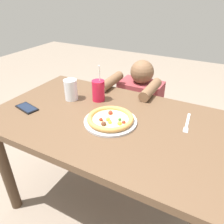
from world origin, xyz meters
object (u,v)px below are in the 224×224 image
(water_cup_clear, at_px, (71,90))
(diner_seated, at_px, (139,115))
(pizza_near, at_px, (110,119))
(drink_cup_colored, at_px, (98,90))
(fork, at_px, (187,124))
(cell_phone, at_px, (27,108))

(water_cup_clear, bearing_deg, diner_seated, 62.62)
(pizza_near, height_order, diner_seated, diner_seated)
(pizza_near, bearing_deg, water_cup_clear, 160.35)
(drink_cup_colored, xyz_separation_m, fork, (0.57, -0.02, -0.07))
(drink_cup_colored, bearing_deg, pizza_near, -45.75)
(drink_cup_colored, relative_size, water_cup_clear, 1.76)
(pizza_near, xyz_separation_m, drink_cup_colored, (-0.20, 0.20, 0.05))
(water_cup_clear, bearing_deg, pizza_near, -19.65)
(drink_cup_colored, relative_size, fork, 1.17)
(drink_cup_colored, height_order, water_cup_clear, drink_cup_colored)
(diner_seated, bearing_deg, pizza_near, -83.05)
(water_cup_clear, xyz_separation_m, cell_phone, (-0.16, -0.23, -0.06))
(drink_cup_colored, relative_size, diner_seated, 0.26)
(pizza_near, height_order, drink_cup_colored, drink_cup_colored)
(cell_phone, distance_m, diner_seated, 0.94)
(drink_cup_colored, relative_size, cell_phone, 1.45)
(diner_seated, bearing_deg, drink_cup_colored, -103.85)
(drink_cup_colored, distance_m, cell_phone, 0.45)
(fork, bearing_deg, drink_cup_colored, 178.02)
(pizza_near, relative_size, water_cup_clear, 2.15)
(drink_cup_colored, xyz_separation_m, water_cup_clear, (-0.16, -0.07, 0.00))
(drink_cup_colored, bearing_deg, fork, -1.98)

